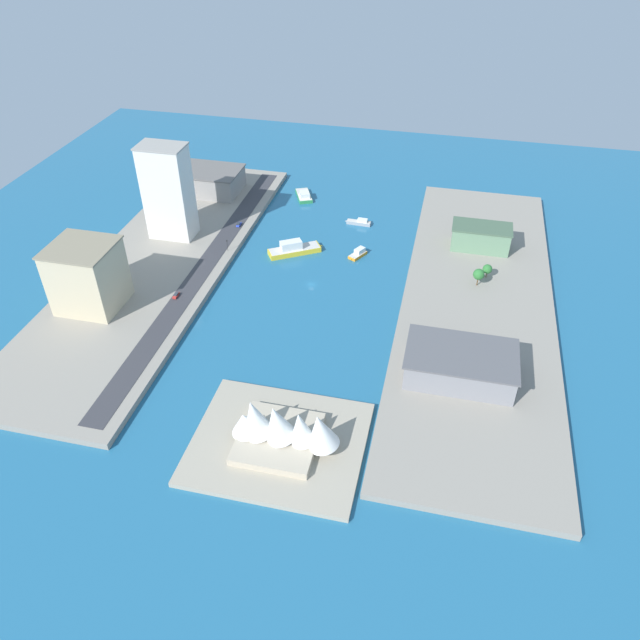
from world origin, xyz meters
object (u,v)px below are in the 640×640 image
yacht_sleek_gray (359,222)px  carpark_squat_concrete (211,181)px  water_taxi_orange (358,253)px  pickup_red (176,295)px  terminal_long_green (481,237)px  hatchback_blue (239,224)px  ferry_green_doubledeck (304,195)px  warehouse_low_gray (460,364)px  hotel_broad_white (168,192)px  traffic_light_waterfront (227,243)px  opera_landmark (280,428)px  office_block_beige (87,276)px  ferry_yellow_fast (294,249)px

yacht_sleek_gray → carpark_squat_concrete: size_ratio=0.42×
water_taxi_orange → pickup_red: bearing=38.2°
carpark_squat_concrete → terminal_long_green: bearing=168.9°
carpark_squat_concrete → hatchback_blue: (-31.04, 39.02, -6.01)m
terminal_long_green → hatchback_blue: bearing=2.9°
water_taxi_orange → ferry_green_doubledeck: 75.44m
yacht_sleek_gray → warehouse_low_gray: size_ratio=0.35×
hotel_broad_white → hatchback_blue: bearing=-151.7°
yacht_sleek_gray → ferry_green_doubledeck: bearing=-33.2°
pickup_red → traffic_light_waterfront: traffic_light_waterfront is taller
ferry_green_doubledeck → carpark_squat_concrete: bearing=9.5°
ferry_green_doubledeck → opera_landmark: size_ratio=0.49×
opera_landmark → water_taxi_orange: bearing=-91.6°
water_taxi_orange → ferry_green_doubledeck: size_ratio=0.60×
terminal_long_green → traffic_light_waterfront: size_ratio=4.78×
hotel_broad_white → hatchback_blue: 43.44m
yacht_sleek_gray → hatchback_blue: size_ratio=3.36×
terminal_long_green → hatchback_blue: (133.50, 6.71, -5.49)m
warehouse_low_gray → hatchback_blue: warehouse_low_gray is taller
yacht_sleek_gray → hotel_broad_white: bearing=22.2°
warehouse_low_gray → yacht_sleek_gray: bearing=-62.6°
terminal_long_green → opera_landmark: (66.29, 154.17, 0.07)m
carpark_squat_concrete → opera_landmark: 210.78m
pickup_red → opera_landmark: bearing=134.5°
terminal_long_green → opera_landmark: size_ratio=0.76×
office_block_beige → opera_landmark: (-108.30, 60.64, -9.10)m
yacht_sleek_gray → water_taxi_orange: bearing=99.4°
water_taxi_orange → terminal_long_green: terminal_long_green is taller
office_block_beige → carpark_squat_concrete: 126.54m
warehouse_low_gray → hatchback_blue: size_ratio=9.60×
ferry_green_doubledeck → terminal_long_green: bearing=158.8°
office_block_beige → hatchback_blue: size_ratio=6.77×
yacht_sleek_gray → ferry_yellow_fast: size_ratio=0.55×
yacht_sleek_gray → pickup_red: pickup_red is taller
opera_landmark → terminal_long_green: bearing=-113.3°
warehouse_low_gray → ferry_green_doubledeck: bearing=-55.1°
ferry_yellow_fast → yacht_sleek_gray: bearing=-125.9°
hotel_broad_white → traffic_light_waterfront: (-34.74, 9.99, -21.22)m
ferry_yellow_fast → terminal_long_green: size_ratio=0.91×
terminal_long_green → carpark_squat_concrete: bearing=-11.1°
terminal_long_green → warehouse_low_gray: size_ratio=0.70×
ferry_green_doubledeck → yacht_sleek_gray: bearing=146.8°
office_block_beige → warehouse_low_gray: 169.62m
carpark_squat_concrete → hatchback_blue: bearing=128.5°
water_taxi_orange → carpark_squat_concrete: carpark_squat_concrete is taller
carpark_squat_concrete → water_taxi_orange: bearing=153.5°
hatchback_blue → pickup_red: hatchback_blue is taller
hotel_broad_white → yacht_sleek_gray: bearing=-157.8°
carpark_squat_concrete → pickup_red: size_ratio=7.27×
terminal_long_green → traffic_light_waterfront: bearing=14.5°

